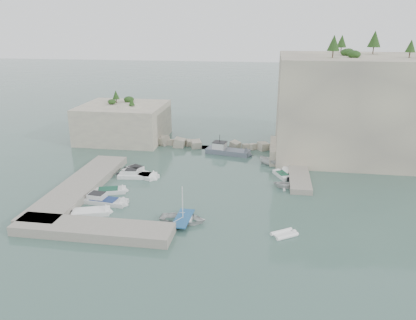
# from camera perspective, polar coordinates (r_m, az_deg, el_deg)

# --- Properties ---
(ground) EXTENTS (400.00, 400.00, 0.00)m
(ground) POSITION_cam_1_polar(r_m,az_deg,el_deg) (55.41, -0.98, -4.91)
(ground) COLOR #416158
(ground) RESTS_ON ground
(cliff_east) EXTENTS (26.00, 22.00, 17.00)m
(cliff_east) POSITION_cam_1_polar(r_m,az_deg,el_deg) (75.59, 19.78, 7.18)
(cliff_east) COLOR beige
(cliff_east) RESTS_ON ground
(cliff_terrace) EXTENTS (8.00, 10.00, 2.50)m
(cliff_terrace) POSITION_cam_1_polar(r_m,az_deg,el_deg) (71.26, 11.92, 1.20)
(cliff_terrace) COLOR beige
(cliff_terrace) RESTS_ON ground
(outcrop_west) EXTENTS (16.00, 14.00, 7.00)m
(outcrop_west) POSITION_cam_1_polar(r_m,az_deg,el_deg) (82.50, -11.78, 5.22)
(outcrop_west) COLOR beige
(outcrop_west) RESTS_ON ground
(quay_west) EXTENTS (5.00, 24.00, 1.10)m
(quay_west) POSITION_cam_1_polar(r_m,az_deg,el_deg) (59.48, -17.54, -3.55)
(quay_west) COLOR #9E9689
(quay_west) RESTS_ON ground
(quay_south) EXTENTS (18.00, 4.00, 1.10)m
(quay_south) POSITION_cam_1_polar(r_m,az_deg,el_deg) (47.23, -15.91, -9.36)
(quay_south) COLOR #9E9689
(quay_south) RESTS_ON ground
(ledge_east) EXTENTS (3.00, 16.00, 0.80)m
(ledge_east) POSITION_cam_1_polar(r_m,az_deg,el_deg) (63.99, 12.61, -1.68)
(ledge_east) COLOR #9E9689
(ledge_east) RESTS_ON ground
(breakwater) EXTENTS (28.00, 3.00, 1.40)m
(breakwater) POSITION_cam_1_polar(r_m,az_deg,el_deg) (75.77, 1.15, 2.23)
(breakwater) COLOR beige
(breakwater) RESTS_ON ground
(motorboat_a) EXTENTS (7.09, 5.10, 1.40)m
(motorboat_a) POSITION_cam_1_polar(r_m,az_deg,el_deg) (63.13, -9.51, -2.15)
(motorboat_a) COLOR white
(motorboat_a) RESTS_ON ground
(motorboat_b) EXTENTS (6.50, 2.73, 1.40)m
(motorboat_b) POSITION_cam_1_polar(r_m,az_deg,el_deg) (62.40, -9.89, -2.42)
(motorboat_b) COLOR white
(motorboat_b) RESTS_ON ground
(motorboat_c) EXTENTS (5.54, 3.50, 0.70)m
(motorboat_c) POSITION_cam_1_polar(r_m,az_deg,el_deg) (57.72, -13.83, -4.48)
(motorboat_c) COLOR silver
(motorboat_c) RESTS_ON ground
(motorboat_d) EXTENTS (6.95, 2.71, 1.40)m
(motorboat_d) POSITION_cam_1_polar(r_m,az_deg,el_deg) (54.68, -14.40, -5.87)
(motorboat_d) COLOR silver
(motorboat_d) RESTS_ON ground
(motorboat_e) EXTENTS (5.32, 3.47, 0.70)m
(motorboat_e) POSITION_cam_1_polar(r_m,az_deg,el_deg) (52.09, -16.12, -7.31)
(motorboat_e) COLOR white
(motorboat_e) RESTS_ON ground
(rowboat) EXTENTS (5.53, 4.03, 1.12)m
(rowboat) POSITION_cam_1_polar(r_m,az_deg,el_deg) (48.28, -3.54, -8.71)
(rowboat) COLOR white
(rowboat) RESTS_ON ground
(inflatable_dinghy) EXTENTS (3.27, 2.84, 0.44)m
(inflatable_dinghy) POSITION_cam_1_polar(r_m,az_deg,el_deg) (46.15, 10.67, -10.40)
(inflatable_dinghy) COLOR white
(inflatable_dinghy) RESTS_ON ground
(tender_east_a) EXTENTS (3.25, 2.87, 1.60)m
(tender_east_a) POSITION_cam_1_polar(r_m,az_deg,el_deg) (58.65, 10.60, -3.87)
(tender_east_a) COLOR silver
(tender_east_a) RESTS_ON ground
(tender_east_b) EXTENTS (3.13, 4.47, 0.70)m
(tender_east_b) POSITION_cam_1_polar(r_m,az_deg,el_deg) (62.77, 10.36, -2.32)
(tender_east_b) COLOR white
(tender_east_b) RESTS_ON ground
(tender_east_c) EXTENTS (2.46, 4.51, 0.70)m
(tender_east_c) POSITION_cam_1_polar(r_m,az_deg,el_deg) (64.52, 10.87, -1.76)
(tender_east_c) COLOR white
(tender_east_c) RESTS_ON ground
(tender_east_d) EXTENTS (4.42, 2.76, 1.60)m
(tender_east_d) POSITION_cam_1_polar(r_m,az_deg,el_deg) (67.48, 8.90, -0.73)
(tender_east_d) COLOR white
(tender_east_d) RESTS_ON ground
(work_boat) EXTENTS (8.90, 4.16, 2.20)m
(work_boat) POSITION_cam_1_polar(r_m,az_deg,el_deg) (72.57, 2.80, 0.88)
(work_boat) COLOR slate
(work_boat) RESTS_ON ground
(rowboat_mast) EXTENTS (0.10, 0.10, 4.20)m
(rowboat_mast) POSITION_cam_1_polar(r_m,az_deg,el_deg) (47.11, -3.61, -5.83)
(rowboat_mast) COLOR white
(rowboat_mast) RESTS_ON rowboat
(vegetation) EXTENTS (53.48, 13.88, 13.40)m
(vegetation) POSITION_cam_1_polar(r_m,az_deg,el_deg) (75.04, 16.40, 14.73)
(vegetation) COLOR #1E4219
(vegetation) RESTS_ON ground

